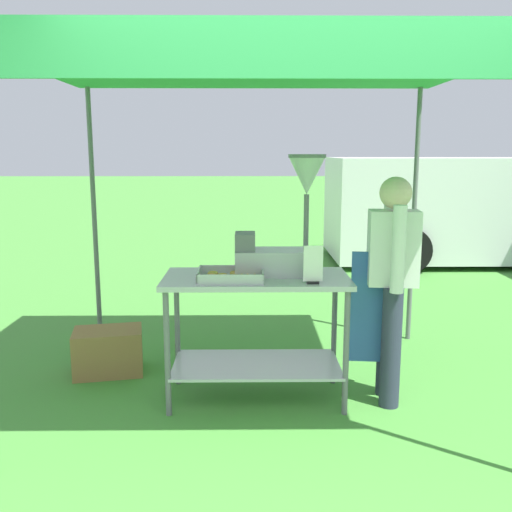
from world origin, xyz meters
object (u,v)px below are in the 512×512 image
Objects in this scene: van_white at (493,208)px; donut_fryer at (284,230)px; vendor at (391,278)px; stall_canopy at (256,71)px; menu_sign at (313,267)px; supply_crate at (108,351)px; donut_cart at (256,311)px; donut_tray at (232,277)px.

donut_fryer is at bearing -125.76° from van_white.
donut_fryer is 0.53× the size of vendor.
menu_sign is at bearing -41.03° from stall_canopy.
van_white is at bearing 54.24° from donut_fryer.
donut_fryer is 1.42× the size of supply_crate.
donut_cart is at bearing -22.39° from supply_crate.
vendor is (0.57, 0.19, -0.12)m from menu_sign.
menu_sign is (0.18, -0.29, -0.21)m from donut_fryer.
van_white is at bearing 53.17° from donut_cart.
supply_crate is (-1.20, 0.49, -0.48)m from donut_cart.
van_white is at bearing 52.66° from stall_canopy.
donut_fryer is at bearing -11.30° from stall_canopy.
supply_crate is (-1.57, 0.72, -0.84)m from menu_sign.
vendor reaches higher than donut_tray.
donut_fryer is at bearing 16.91° from donut_cart.
menu_sign is at bearing -161.68° from vendor.
donut_cart is at bearing 148.68° from menu_sign.
donut_cart is at bearing 33.08° from donut_tray.
stall_canopy reaches higher than vendor.
stall_canopy is at bearing 171.77° from vendor.
supply_crate is at bearing -137.11° from van_white.
donut_fryer is 1.80m from supply_crate.
donut_cart is 2.91× the size of donut_tray.
van_white is (3.58, 5.50, -0.14)m from menu_sign.
stall_canopy is 1.96× the size of vendor.
stall_canopy reaches higher than donut_cart.
donut_cart is 5.10× the size of menu_sign.
donut_tray reaches higher than donut_cart.
donut_cart is at bearing -126.83° from van_white.
donut_fryer reaches higher than vendor.
donut_cart reaches higher than supply_crate.
donut_tray is 0.08× the size of van_white.
menu_sign is at bearing -12.05° from donut_tray.
van_white is at bearing 52.58° from donut_tray.
donut_tray reaches higher than supply_crate.
vendor is 6.11m from van_white.
menu_sign is 6.57m from van_white.
donut_fryer is at bearing -17.34° from supply_crate.
donut_cart is 1.54× the size of donut_fryer.
donut_tray is 1.41m from supply_crate.
donut_cart is (0.00, -0.10, -1.65)m from stall_canopy.
stall_canopy reaches higher than donut_tray.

